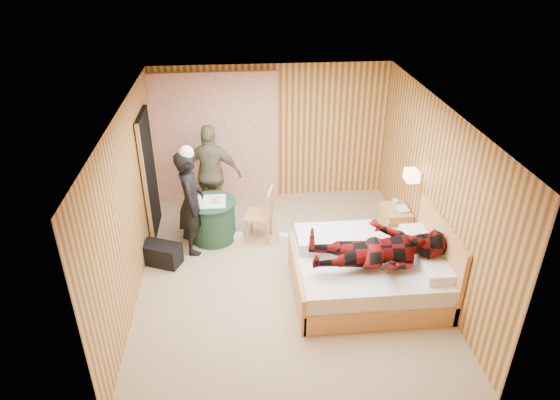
{
  "coord_description": "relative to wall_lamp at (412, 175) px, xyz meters",
  "views": [
    {
      "loc": [
        -0.62,
        -5.99,
        4.5
      ],
      "look_at": [
        -0.05,
        0.32,
        1.05
      ],
      "focal_mm": 32.0,
      "sensor_mm": 36.0,
      "label": 1
    }
  ],
  "objects": [
    {
      "name": "round_table",
      "position": [
        -3.0,
        0.59,
        -0.95
      ],
      "size": [
        0.78,
        0.78,
        0.69
      ],
      "color": "#1D4029",
      "rests_on": "floor"
    },
    {
      "name": "doorway",
      "position": [
        -3.98,
        0.95,
        -0.28
      ],
      "size": [
        0.06,
        0.9,
        2.05
      ],
      "primitive_type": "cube",
      "color": "black",
      "rests_on": "floor"
    },
    {
      "name": "wall_lamp",
      "position": [
        0.0,
        0.0,
        0.0
      ],
      "size": [
        0.26,
        0.24,
        0.16
      ],
      "color": "gold",
      "rests_on": "wall_right"
    },
    {
      "name": "floor",
      "position": [
        -1.92,
        -0.45,
        -1.3
      ],
      "size": [
        4.2,
        5.0,
        0.01
      ],
      "primitive_type": "cube",
      "color": "tan",
      "rests_on": "ground"
    },
    {
      "name": "nightstand",
      "position": [
        -0.04,
        0.32,
        -1.02
      ],
      "size": [
        0.42,
        0.57,
        0.55
      ],
      "color": "#E9B15F",
      "rests_on": "floor"
    },
    {
      "name": "book_lower",
      "position": [
        -0.04,
        0.27,
        -0.74
      ],
      "size": [
        0.2,
        0.25,
        0.02
      ],
      "primitive_type": "imported",
      "rotation": [
        0.0,
        0.0,
        0.17
      ],
      "color": "white",
      "rests_on": "nightstand"
    },
    {
      "name": "curtain",
      "position": [
        -2.92,
        1.98,
        -0.1
      ],
      "size": [
        2.2,
        0.08,
        2.4
      ],
      "primitive_type": "cube",
      "color": "beige",
      "rests_on": "floor"
    },
    {
      "name": "book_upper",
      "position": [
        -0.04,
        0.27,
        -0.72
      ],
      "size": [
        0.17,
        0.23,
        0.02
      ],
      "primitive_type": "imported",
      "rotation": [
        0.0,
        0.0,
        0.04
      ],
      "color": "white",
      "rests_on": "nightstand"
    },
    {
      "name": "chair_far",
      "position": [
        -3.01,
        1.21,
        -0.76
      ],
      "size": [
        0.45,
        0.45,
        0.93
      ],
      "rotation": [
        0.0,
        0.0,
        0.08
      ],
      "color": "#E9B15F",
      "rests_on": "floor"
    },
    {
      "name": "wall_right",
      "position": [
        0.18,
        -0.45,
        -0.05
      ],
      "size": [
        0.02,
        5.0,
        2.5
      ],
      "primitive_type": "cube",
      "color": "#E19B56",
      "rests_on": "floor"
    },
    {
      "name": "bed",
      "position": [
        -0.8,
        -0.98,
        -0.98
      ],
      "size": [
        2.03,
        1.6,
        1.1
      ],
      "color": "#E9B15F",
      "rests_on": "floor"
    },
    {
      "name": "woman_standing",
      "position": [
        -3.29,
        0.29,
        -0.46
      ],
      "size": [
        0.41,
        0.62,
        1.69
      ],
      "primitive_type": "imported",
      "rotation": [
        0.0,
        0.0,
        1.58
      ],
      "color": "black",
      "rests_on": "floor"
    },
    {
      "name": "wall_back",
      "position": [
        -1.92,
        2.05,
        -0.05
      ],
      "size": [
        4.2,
        0.02,
        2.5
      ],
      "primitive_type": "cube",
      "color": "#E19B56",
      "rests_on": "floor"
    },
    {
      "name": "man_at_table",
      "position": [
        -3.0,
        1.24,
        -0.44
      ],
      "size": [
        1.07,
        0.59,
        1.72
      ],
      "primitive_type": "imported",
      "rotation": [
        0.0,
        0.0,
        2.96
      ],
      "color": "brown",
      "rests_on": "floor"
    },
    {
      "name": "cup_table",
      "position": [
        -2.9,
        0.54,
        -0.56
      ],
      "size": [
        0.13,
        0.13,
        0.1
      ],
      "primitive_type": "imported",
      "rotation": [
        0.0,
        0.0,
        0.03
      ],
      "color": "white",
      "rests_on": "round_table"
    },
    {
      "name": "duffel_bag",
      "position": [
        -3.77,
        -0.05,
        -1.13
      ],
      "size": [
        0.66,
        0.52,
        0.33
      ],
      "primitive_type": "cube",
      "rotation": [
        0.0,
        0.0,
        -0.4
      ],
      "color": "black",
      "rests_on": "floor"
    },
    {
      "name": "wall_left",
      "position": [
        -4.02,
        -0.45,
        -0.05
      ],
      "size": [
        0.02,
        5.0,
        2.5
      ],
      "primitive_type": "cube",
      "color": "#E19B56",
      "rests_on": "floor"
    },
    {
      "name": "cup_nightstand",
      "position": [
        -0.04,
        0.45,
        -0.7
      ],
      "size": [
        0.1,
        0.1,
        0.09
      ],
      "primitive_type": "imported",
      "rotation": [
        0.0,
        0.0,
        0.02
      ],
      "color": "white",
      "rests_on": "nightstand"
    },
    {
      "name": "man_on_bed",
      "position": [
        -0.77,
        -1.21,
        -0.32
      ],
      "size": [
        0.86,
        0.67,
        1.77
      ],
      "primitive_type": "imported",
      "rotation": [
        0.0,
        1.57,
        0.0
      ],
      "color": "maroon",
      "rests_on": "bed"
    },
    {
      "name": "sneaker_right",
      "position": [
        -1.8,
        0.39,
        -1.24
      ],
      "size": [
        0.29,
        0.21,
        0.12
      ],
      "primitive_type": "cube",
      "rotation": [
        0.0,
        0.0,
        -0.39
      ],
      "color": "white",
      "rests_on": "floor"
    },
    {
      "name": "chair_near",
      "position": [
        -2.18,
        0.48,
        -0.77
      ],
      "size": [
        0.5,
        0.5,
        0.91
      ],
      "rotation": [
        0.0,
        0.0,
        -1.82
      ],
      "color": "#E9B15F",
      "rests_on": "floor"
    },
    {
      "name": "sneaker_left",
      "position": [
        -2.65,
        0.5,
        -1.24
      ],
      "size": [
        0.28,
        0.15,
        0.12
      ],
      "primitive_type": "cube",
      "rotation": [
        0.0,
        0.0,
        0.15
      ],
      "color": "white",
      "rests_on": "floor"
    },
    {
      "name": "ceiling",
      "position": [
        -1.92,
        -0.45,
        1.2
      ],
      "size": [
        4.2,
        5.0,
        0.01
      ],
      "primitive_type": "cube",
      "color": "white",
      "rests_on": "wall_back"
    }
  ]
}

